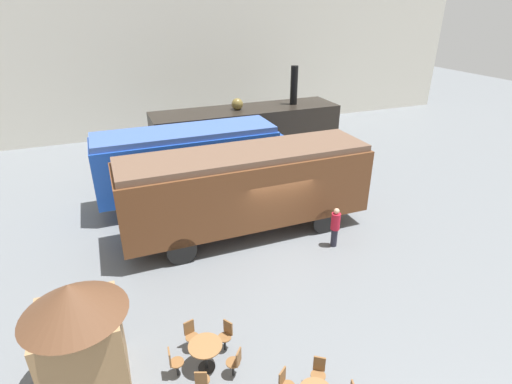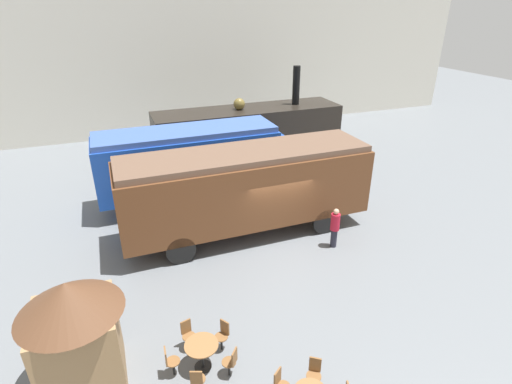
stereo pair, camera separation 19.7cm
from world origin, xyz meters
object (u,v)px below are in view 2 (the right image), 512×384
cafe_chair_0 (232,361)px  ticket_kiosk (76,330)px  streamlined_locomotive (205,157)px  visitor_person (335,227)px  passenger_coach_wooden (246,186)px  cafe_table_near (202,350)px  steam_locomotive (249,128)px

cafe_chair_0 → ticket_kiosk: size_ratio=0.29×
streamlined_locomotive → visitor_person: bearing=-59.2°
streamlined_locomotive → passenger_coach_wooden: bearing=-78.6°
cafe_table_near → visitor_person: visitor_person is taller
cafe_table_near → cafe_chair_0: cafe_chair_0 is taller
steam_locomotive → cafe_chair_0: bearing=-111.5°
cafe_chair_0 → visitor_person: 6.84m
steam_locomotive → passenger_coach_wooden: bearing=-110.6°
steam_locomotive → streamlined_locomotive: size_ratio=1.09×
cafe_chair_0 → streamlined_locomotive: bearing=-61.3°
ticket_kiosk → cafe_table_near: bearing=-12.3°
cafe_table_near → ticket_kiosk: ticket_kiosk is taller
cafe_chair_0 → visitor_person: bearing=-102.5°
steam_locomotive → streamlined_locomotive: (-3.61, -4.09, 0.17)m
steam_locomotive → visitor_person: size_ratio=6.62×
streamlined_locomotive → ticket_kiosk: size_ratio=3.25×
cafe_table_near → visitor_person: bearing=31.5°
steam_locomotive → cafe_chair_0: 15.19m
cafe_table_near → cafe_chair_0: (0.62, -0.51, -0.10)m
cafe_table_near → visitor_person: size_ratio=0.53×
cafe_chair_0 → steam_locomotive: bearing=-71.9°
streamlined_locomotive → passenger_coach_wooden: 3.66m
visitor_person → cafe_table_near: bearing=-148.5°
streamlined_locomotive → steam_locomotive: bearing=48.6°
cafe_table_near → cafe_chair_0: 0.81m
streamlined_locomotive → visitor_person: (3.45, -5.78, -1.18)m
passenger_coach_wooden → cafe_chair_0: 7.09m
ticket_kiosk → cafe_chair_0: bearing=-18.3°
cafe_table_near → steam_locomotive: bearing=65.6°
visitor_person → cafe_chair_0: bearing=-142.1°
passenger_coach_wooden → cafe_table_near: 6.89m
cafe_chair_0 → ticket_kiosk: ticket_kiosk is taller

